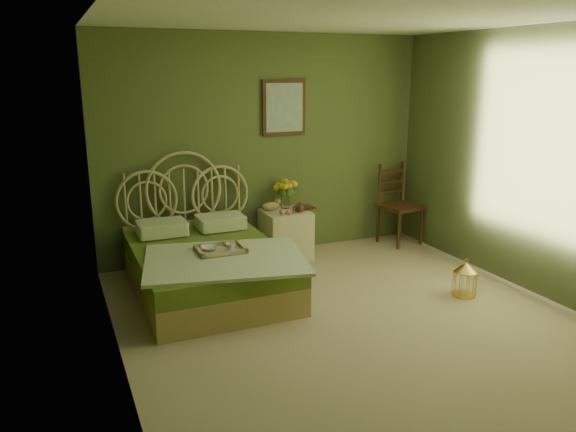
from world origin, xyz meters
name	(u,v)px	position (x,y,z in m)	size (l,w,h in m)	color
floor	(359,325)	(0.00, 0.00, 0.00)	(4.50, 4.50, 0.00)	tan
ceiling	(369,13)	(0.00, 0.00, 2.60)	(4.50, 4.50, 0.00)	silver
wall_back	(266,147)	(0.00, 2.25, 1.30)	(4.00, 4.00, 0.00)	#546434
wall_left	(112,202)	(-2.00, 0.00, 1.30)	(4.50, 4.50, 0.00)	#546434
wall_right	(544,164)	(2.00, 0.00, 1.30)	(4.50, 4.50, 0.00)	#546434
wall_art	(284,108)	(0.22, 2.22, 1.75)	(0.54, 0.04, 0.64)	#3B1E10
bed	(207,264)	(-1.01, 1.29, 0.29)	(1.66, 2.10, 1.30)	tan
nightstand	(285,228)	(0.13, 1.96, 0.36)	(0.52, 0.52, 1.00)	#F5EBC7
chair	(397,199)	(1.70, 1.98, 0.57)	(0.52, 0.52, 1.03)	#3B1E10
birdcage	(465,280)	(1.30, 0.16, 0.17)	(0.23, 0.23, 0.34)	gold
book_lower	(299,208)	(0.30, 1.97, 0.58)	(0.18, 0.24, 0.02)	#381E0F
book_upper	(299,207)	(0.30, 1.97, 0.60)	(0.15, 0.21, 0.02)	#472819
cereal_bowl	(209,248)	(-1.04, 1.08, 0.52)	(0.16, 0.16, 0.04)	white
coffee_cup	(230,247)	(-0.86, 0.97, 0.54)	(0.09, 0.09, 0.08)	white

